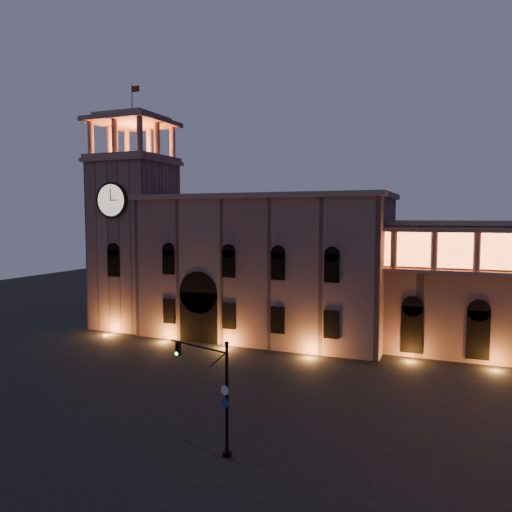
{
  "coord_description": "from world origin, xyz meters",
  "views": [
    {
      "loc": [
        20.38,
        -35.35,
        14.89
      ],
      "look_at": [
        -0.64,
        16.0,
        10.54
      ],
      "focal_mm": 35.0,
      "sensor_mm": 36.0,
      "label": 1
    }
  ],
  "objects": [
    {
      "name": "government_building",
      "position": [
        -2.08,
        21.93,
        8.77
      ],
      "size": [
        30.8,
        12.8,
        17.6
      ],
      "color": "#7E5D52",
      "rests_on": "ground"
    },
    {
      "name": "ground",
      "position": [
        0.0,
        0.0,
        0.0
      ],
      "size": [
        160.0,
        160.0,
        0.0
      ],
      "primitive_type": "plane",
      "color": "black",
      "rests_on": "ground"
    },
    {
      "name": "traffic_light",
      "position": [
        6.47,
        -7.97,
        3.83
      ],
      "size": [
        5.11,
        1.82,
        7.29
      ],
      "rotation": [
        0.0,
        0.0,
        -0.3
      ],
      "color": "black",
      "rests_on": "ground"
    },
    {
      "name": "clock_tower",
      "position": [
        -20.5,
        20.98,
        12.5
      ],
      "size": [
        9.8,
        9.8,
        32.4
      ],
      "color": "#7E5D52",
      "rests_on": "ground"
    }
  ]
}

